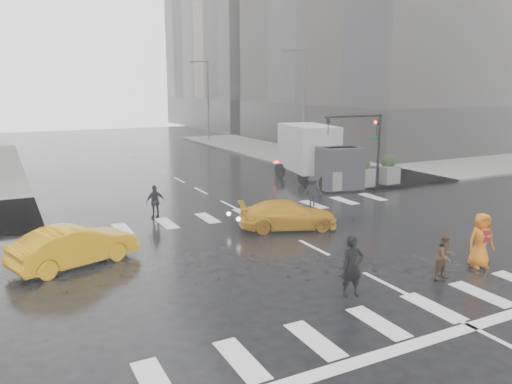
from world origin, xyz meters
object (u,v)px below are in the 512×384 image
pedestrian_orange (481,240)px  box_truck (316,153)px  taxi_mid (75,246)px  pedestrian_brown (446,257)px  traffic_signal_pole (366,136)px

pedestrian_orange → box_truck: (3.63, 15.41, 0.99)m
taxi_mid → box_truck: box_truck is taller
pedestrian_brown → taxi_mid: pedestrian_brown is taller
pedestrian_orange → traffic_signal_pole: bearing=83.5°
box_truck → pedestrian_brown: bearing=-98.1°
pedestrian_brown → pedestrian_orange: (1.94, 0.25, 0.21)m
pedestrian_orange → box_truck: size_ratio=0.28×
pedestrian_brown → traffic_signal_pole: bearing=57.6°
traffic_signal_pole → box_truck: size_ratio=0.66×
pedestrian_brown → taxi_mid: (-10.37, 6.82, -0.05)m
traffic_signal_pole → box_truck: traffic_signal_pole is taller
pedestrian_brown → box_truck: 16.67m
pedestrian_orange → box_truck: bearing=92.8°
pedestrian_orange → pedestrian_brown: bearing=-156.5°
traffic_signal_pole → pedestrian_orange: (-5.13, -12.38, -2.26)m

